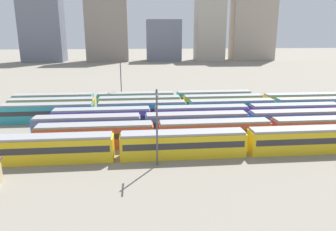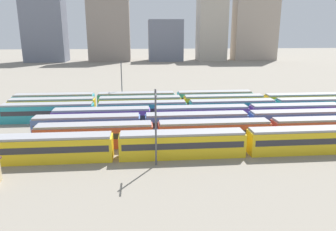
{
  "view_description": "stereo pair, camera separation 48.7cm",
  "coord_description": "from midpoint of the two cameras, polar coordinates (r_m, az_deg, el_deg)",
  "views": [
    {
      "loc": [
        8.22,
        -42.29,
        17.39
      ],
      "look_at": [
        14.0,
        15.6,
        2.04
      ],
      "focal_mm": 33.64,
      "sensor_mm": 36.0,
      "label": 1
    },
    {
      "loc": [
        8.7,
        -42.33,
        17.39
      ],
      "look_at": [
        14.0,
        15.6,
        2.04
      ],
      "focal_mm": 33.64,
      "sensor_mm": 36.0,
      "label": 2
    }
  ],
  "objects": [
    {
      "name": "ground_plane",
      "position": [
        61.05,
        -12.97,
        -2.16
      ],
      "size": [
        600.0,
        600.0,
        0.0
      ],
      "primitive_type": "plane",
      "color": "gray"
    },
    {
      "name": "train_track_0",
      "position": [
        45.47,
        2.9,
        -5.15
      ],
      "size": [
        55.8,
        3.06,
        3.75
      ],
      "color": "yellow",
      "rests_on": "ground_plane"
    },
    {
      "name": "train_track_1",
      "position": [
        54.39,
        18.32,
        -2.53
      ],
      "size": [
        74.7,
        3.06,
        3.75
      ],
      "color": "#BC4C38",
      "rests_on": "ground_plane"
    },
    {
      "name": "train_track_2",
      "position": [
        55.86,
        5.4,
        -1.38
      ],
      "size": [
        55.8,
        3.06,
        3.75
      ],
      "color": "#4C70BC",
      "rests_on": "ground_plane"
    },
    {
      "name": "train_track_3",
      "position": [
        61.13,
        6.28,
        0.02
      ],
      "size": [
        55.8,
        3.06,
        3.75
      ],
      "color": "#6B429E",
      "rests_on": "ground_plane"
    },
    {
      "name": "train_track_4",
      "position": [
        65.77,
        3.82,
        1.13
      ],
      "size": [
        74.7,
        3.06,
        3.75
      ],
      "color": "teal",
      "rests_on": "ground_plane"
    },
    {
      "name": "train_track_5",
      "position": [
        70.72,
        2.83,
        2.11
      ],
      "size": [
        74.7,
        3.06,
        3.75
      ],
      "color": "yellow",
      "rests_on": "ground_plane"
    },
    {
      "name": "train_track_6",
      "position": [
        75.12,
        -5.57,
        2.81
      ],
      "size": [
        55.8,
        3.06,
        3.75
      ],
      "color": "teal",
      "rests_on": "ground_plane"
    },
    {
      "name": "catenary_pole_1",
      "position": [
        77.65,
        -8.21,
        6.09
      ],
      "size": [
        0.24,
        3.2,
        10.61
      ],
      "color": "#4C4C51",
      "rests_on": "ground_plane"
    },
    {
      "name": "catenary_pole_2",
      "position": [
        41.24,
        -1.9,
        -1.6
      ],
      "size": [
        0.24,
        3.2,
        10.43
      ],
      "color": "#4C4C51",
      "rests_on": "ground_plane"
    },
    {
      "name": "distant_building_0",
      "position": [
        211.54,
        -21.45,
        15.19
      ],
      "size": [
        24.26,
        15.78,
        45.04
      ],
      "primitive_type": "cube",
      "color": "slate",
      "rests_on": "ground_plane"
    },
    {
      "name": "distant_building_1",
      "position": [
        204.68,
        -10.59,
        16.12
      ],
      "size": [
        25.23,
        15.31,
        46.08
      ],
      "primitive_type": "cube",
      "color": "gray",
      "rests_on": "ground_plane"
    },
    {
      "name": "distant_building_2",
      "position": [
        204.61,
        -0.41,
        13.44
      ],
      "size": [
        21.09,
        17.82,
        25.2
      ],
      "primitive_type": "cube",
      "color": "slate",
      "rests_on": "ground_plane"
    },
    {
      "name": "distant_building_3",
      "position": [
        209.12,
        7.96,
        15.03
      ],
      "size": [
        17.61,
        15.68,
        37.6
      ],
      "primitive_type": "cube",
      "color": "#B2A899",
      "rests_on": "ground_plane"
    },
    {
      "name": "distant_building_4",
      "position": [
        217.38,
        15.64,
        16.6
      ],
      "size": [
        27.47,
        12.49,
        52.5
      ],
      "primitive_type": "cube",
      "color": "#A89989",
      "rests_on": "ground_plane"
    }
  ]
}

